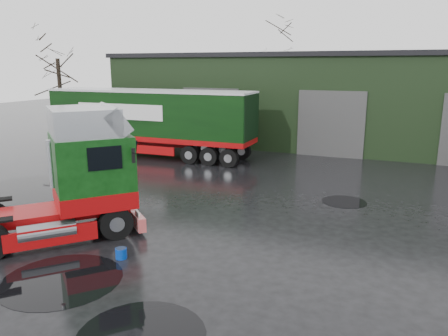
{
  "coord_description": "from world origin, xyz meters",
  "views": [
    {
      "loc": [
        6.2,
        -12.81,
        5.47
      ],
      "look_at": [
        0.02,
        1.95,
        1.7
      ],
      "focal_mm": 35.0,
      "sensor_mm": 36.0,
      "label": 1
    }
  ],
  "objects_px": {
    "wash_bucket": "(121,253)",
    "tree_left": "(60,83)",
    "tree_back_a": "(277,73)",
    "warehouse": "(346,98)",
    "trailer_left": "(150,123)",
    "hero_tractor": "(29,176)"
  },
  "relations": [
    {
      "from": "wash_bucket",
      "to": "tree_back_a",
      "type": "height_order",
      "value": "tree_back_a"
    },
    {
      "from": "trailer_left",
      "to": "tree_back_a",
      "type": "xyz_separation_m",
      "value": [
        2.19,
        20.12,
        2.71
      ]
    },
    {
      "from": "tree_back_a",
      "to": "wash_bucket",
      "type": "bearing_deg",
      "value": -81.58
    },
    {
      "from": "warehouse",
      "to": "wash_bucket",
      "type": "xyz_separation_m",
      "value": [
        -3.1,
        -23.13,
        -3.0
      ]
    },
    {
      "from": "wash_bucket",
      "to": "hero_tractor",
      "type": "bearing_deg",
      "value": 177.89
    },
    {
      "from": "warehouse",
      "to": "tree_left",
      "type": "relative_size",
      "value": 3.81
    },
    {
      "from": "warehouse",
      "to": "tree_left",
      "type": "bearing_deg",
      "value": -157.17
    },
    {
      "from": "hero_tractor",
      "to": "wash_bucket",
      "type": "height_order",
      "value": "hero_tractor"
    },
    {
      "from": "wash_bucket",
      "to": "tree_left",
      "type": "bearing_deg",
      "value": 136.43
    },
    {
      "from": "wash_bucket",
      "to": "tree_left",
      "type": "distance_m",
      "value": 22.33
    },
    {
      "from": "trailer_left",
      "to": "wash_bucket",
      "type": "relative_size",
      "value": 39.67
    },
    {
      "from": "wash_bucket",
      "to": "tree_left",
      "type": "relative_size",
      "value": 0.04
    },
    {
      "from": "hero_tractor",
      "to": "tree_left",
      "type": "height_order",
      "value": "tree_left"
    },
    {
      "from": "wash_bucket",
      "to": "tree_back_a",
      "type": "xyz_separation_m",
      "value": [
        -4.9,
        33.13,
        4.59
      ]
    },
    {
      "from": "hero_tractor",
      "to": "trailer_left",
      "type": "bearing_deg",
      "value": 147.34
    },
    {
      "from": "trailer_left",
      "to": "hero_tractor",
      "type": "bearing_deg",
      "value": -164.94
    },
    {
      "from": "warehouse",
      "to": "wash_bucket",
      "type": "distance_m",
      "value": 23.52
    },
    {
      "from": "warehouse",
      "to": "tree_left",
      "type": "xyz_separation_m",
      "value": [
        -19.0,
        -8.0,
        1.09
      ]
    },
    {
      "from": "wash_bucket",
      "to": "tree_left",
      "type": "xyz_separation_m",
      "value": [
        -15.9,
        15.13,
        4.09
      ]
    },
    {
      "from": "hero_tractor",
      "to": "wash_bucket",
      "type": "relative_size",
      "value": 20.48
    },
    {
      "from": "wash_bucket",
      "to": "tree_back_a",
      "type": "distance_m",
      "value": 33.8
    },
    {
      "from": "trailer_left",
      "to": "tree_left",
      "type": "relative_size",
      "value": 1.55
    }
  ]
}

